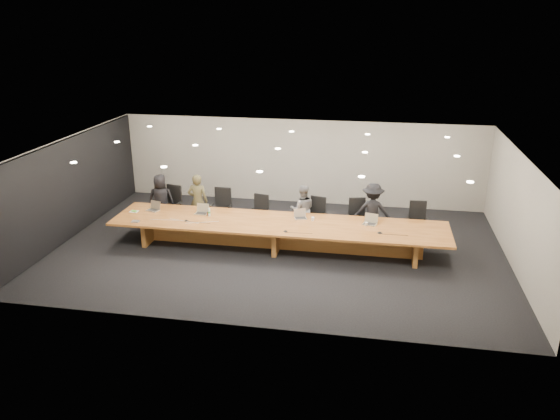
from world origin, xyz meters
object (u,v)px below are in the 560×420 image
object	(u,v)px
person_a	(161,200)
person_b	(198,201)
amber_mug	(208,214)
paper_cup_far	(366,224)
person_d	(372,211)
mic_center	(285,231)
laptop_d	(301,214)
laptop_e	(370,220)
conference_table	(278,230)
chair_mid_right	(315,216)
person_c	(302,210)
laptop_b	(201,209)
chair_right	(358,218)
chair_mid_left	(259,213)
mic_left	(186,220)
water_bottle	(209,212)
laptop_a	(153,206)
mic_right	(380,232)
av_box	(135,221)
chair_far_left	(171,205)
paper_cup_near	(313,219)
chair_far_right	(418,222)

from	to	relation	value
person_a	person_b	world-z (taller)	person_b
amber_mug	paper_cup_far	distance (m)	4.33
person_d	mic_center	bearing A→B (deg)	38.23
person_a	paper_cup_far	size ratio (longest dim) A/B	16.28
laptop_d	laptop_e	bearing A→B (deg)	-22.19
amber_mug	mic_center	xyz separation A→B (m)	(2.31, -0.80, -0.03)
person_a	mic_center	world-z (taller)	person_a
conference_table	person_b	bearing A→B (deg)	156.63
chair_mid_right	person_c	world-z (taller)	person_c
laptop_b	paper_cup_far	xyz separation A→B (m)	(4.56, -0.10, -0.09)
chair_right	laptop_e	size ratio (longest dim) A/B	3.18
person_b	laptop_b	bearing A→B (deg)	110.65
chair_mid_right	laptop_e	bearing A→B (deg)	-16.55
chair_mid_right	laptop_b	size ratio (longest dim) A/B	3.13
mic_center	conference_table	bearing A→B (deg)	117.03
chair_mid_left	mic_left	distance (m)	2.25
laptop_b	water_bottle	world-z (taller)	laptop_b
laptop_a	water_bottle	size ratio (longest dim) A/B	1.54
mic_right	mic_center	bearing A→B (deg)	-172.44
conference_table	av_box	size ratio (longest dim) A/B	46.66
chair_far_left	chair_mid_right	xyz separation A→B (m)	(4.40, -0.10, -0.04)
person_d	chair_mid_right	bearing A→B (deg)	-1.68
laptop_b	amber_mug	xyz separation A→B (m)	(0.23, -0.07, -0.09)
laptop_e	av_box	distance (m)	6.26
conference_table	mic_center	world-z (taller)	mic_center
person_a	laptop_d	bearing A→B (deg)	156.63
chair_right	mic_left	distance (m)	4.79
chair_mid_left	laptop_d	xyz separation A→B (m)	(1.34, -0.77, 0.33)
laptop_d	paper_cup_near	bearing A→B (deg)	-35.08
laptop_a	mic_left	bearing A→B (deg)	-10.10
mic_left	mic_center	size ratio (longest dim) A/B	1.01
person_a	water_bottle	distance (m)	2.08
chair_mid_left	chair_far_right	size ratio (longest dim) A/B	0.97
chair_far_left	av_box	world-z (taller)	chair_far_left
conference_table	chair_mid_right	distance (m)	1.48
laptop_b	person_b	bearing A→B (deg)	118.31
person_d	amber_mug	world-z (taller)	person_d
chair_mid_right	laptop_a	size ratio (longest dim) A/B	3.27
chair_mid_right	laptop_b	xyz separation A→B (m)	(-3.10, -0.92, 0.34)
mic_left	person_a	bearing A→B (deg)	131.29
amber_mug	mic_left	distance (m)	0.70
laptop_e	mic_right	distance (m)	0.64
chair_mid_right	laptop_b	distance (m)	3.25
chair_mid_left	mic_center	size ratio (longest dim) A/B	9.69
chair_mid_right	water_bottle	distance (m)	3.03
laptop_b	paper_cup_far	distance (m)	4.56
person_b	laptop_e	bearing A→B (deg)	167.02
laptop_b	paper_cup_near	distance (m)	3.13
chair_right	person_d	bearing A→B (deg)	-14.80
conference_table	mic_left	bearing A→B (deg)	-172.51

